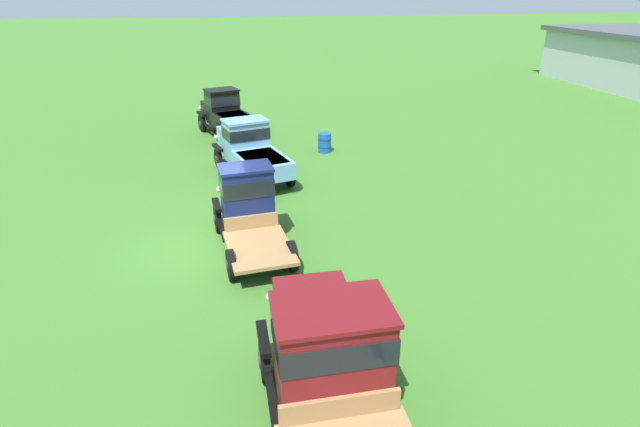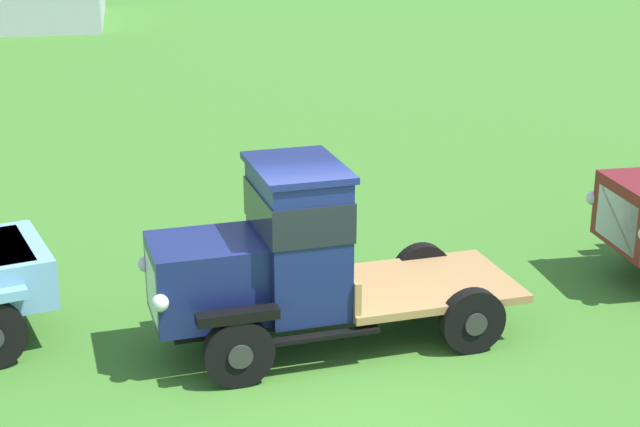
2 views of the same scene
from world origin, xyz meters
name	(u,v)px [view 2 (image 2 of 2)]	position (x,y,z in m)	size (l,w,h in m)	color
ground_plane	(331,393)	(0.00, 0.00, 0.00)	(240.00, 240.00, 0.00)	#3D7528
vintage_truck_midrow_center	(290,258)	(-0.25, 1.26, 1.15)	(4.74, 2.18, 2.33)	black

